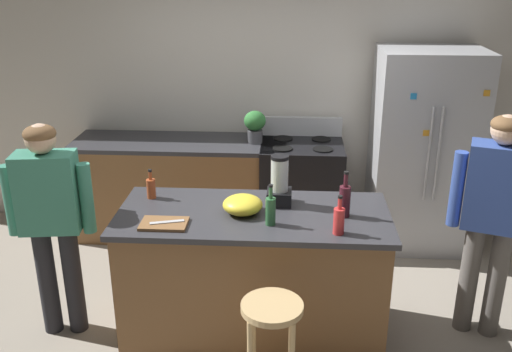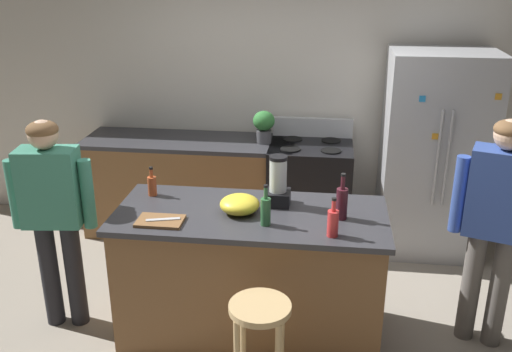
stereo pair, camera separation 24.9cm
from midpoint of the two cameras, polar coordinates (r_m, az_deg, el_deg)
ground_plane at (r=4.31m, az=-1.97°, el=-15.23°), size 14.00×14.00×0.00m
back_wall at (r=5.55m, az=-0.23°, el=8.57°), size 8.00×0.10×2.70m
kitchen_island at (r=4.05m, az=-2.06°, el=-9.80°), size 1.84×0.81×0.95m
back_counter_run at (r=5.55m, az=-8.77°, el=-1.20°), size 2.00×0.64×0.95m
refrigerator at (r=5.33m, az=15.14°, el=2.44°), size 0.90×0.73×1.83m
stove_range at (r=5.40m, az=3.21°, el=-1.49°), size 0.76×0.65×1.13m
person_by_island_left at (r=4.14m, az=-21.56°, el=-3.40°), size 0.60×0.27×1.56m
person_by_sink_right at (r=4.10m, az=21.20°, el=-2.99°), size 0.59×0.33×1.63m
bar_stool at (r=3.39m, az=-0.58°, el=-15.11°), size 0.36×0.36×0.72m
potted_plant at (r=5.23m, az=-1.49°, el=5.18°), size 0.20×0.20×0.30m
blender_appliance at (r=3.91m, az=0.54°, el=-0.81°), size 0.17×0.17×0.36m
bottle_soda at (r=3.53m, az=6.32°, el=-4.43°), size 0.07×0.07×0.26m
bottle_olive_oil at (r=3.62m, az=-0.50°, el=-3.46°), size 0.07×0.07×0.28m
bottle_cooking_sauce at (r=4.12m, az=-12.20°, el=-1.17°), size 0.06×0.06×0.22m
bottle_wine at (r=3.76m, az=7.02°, el=-2.43°), size 0.08×0.08×0.32m
mixing_bowl at (r=3.81m, az=-3.23°, el=-2.92°), size 0.27×0.27×0.12m
cutting_board at (r=3.72m, az=-11.13°, el=-4.75°), size 0.30×0.20×0.02m
chef_knife at (r=3.71m, az=-10.84°, el=-4.58°), size 0.22×0.09×0.01m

